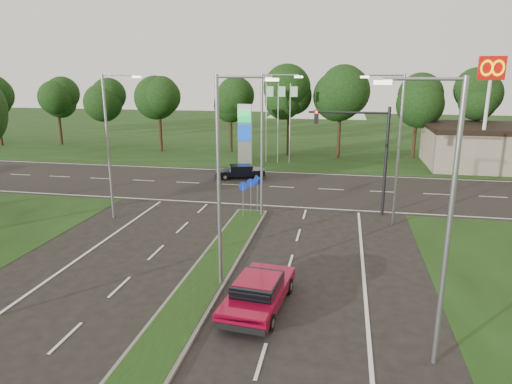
# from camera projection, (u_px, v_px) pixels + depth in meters

# --- Properties ---
(ground) EXTENTS (160.00, 160.00, 0.00)m
(ground) POSITION_uv_depth(u_px,v_px,m) (147.00, 367.00, 14.48)
(ground) COLOR black
(ground) RESTS_ON ground
(verge_far) EXTENTS (160.00, 50.00, 0.02)m
(verge_far) POSITION_uv_depth(u_px,v_px,m) (304.00, 136.00, 66.68)
(verge_far) COLOR black
(verge_far) RESTS_ON ground
(cross_road) EXTENTS (160.00, 12.00, 0.02)m
(cross_road) POSITION_uv_depth(u_px,v_px,m) (269.00, 187.00, 37.26)
(cross_road) COLOR black
(cross_road) RESTS_ON ground
(median_kerb) EXTENTS (2.00, 26.00, 0.12)m
(median_kerb) POSITION_uv_depth(u_px,v_px,m) (188.00, 305.00, 18.26)
(median_kerb) COLOR slate
(median_kerb) RESTS_ON ground
(streetlight_median_near) EXTENTS (2.53, 0.22, 9.00)m
(streetlight_median_near) POSITION_uv_depth(u_px,v_px,m) (223.00, 173.00, 18.69)
(streetlight_median_near) COLOR gray
(streetlight_median_near) RESTS_ON ground
(streetlight_median_far) EXTENTS (2.53, 0.22, 9.00)m
(streetlight_median_far) POSITION_uv_depth(u_px,v_px,m) (265.00, 139.00, 28.19)
(streetlight_median_far) COLOR gray
(streetlight_median_far) RESTS_ON ground
(streetlight_left_far) EXTENTS (2.53, 0.22, 9.00)m
(streetlight_left_far) POSITION_uv_depth(u_px,v_px,m) (110.00, 139.00, 28.00)
(streetlight_left_far) COLOR gray
(streetlight_left_far) RESTS_ON ground
(streetlight_right_far) EXTENTS (2.53, 0.22, 9.00)m
(streetlight_right_far) POSITION_uv_depth(u_px,v_px,m) (396.00, 142.00, 26.75)
(streetlight_right_far) COLOR gray
(streetlight_right_far) RESTS_ON ground
(streetlight_right_near) EXTENTS (2.53, 0.22, 9.00)m
(streetlight_right_near) POSITION_uv_depth(u_px,v_px,m) (444.00, 212.00, 13.46)
(streetlight_right_near) COLOR gray
(streetlight_right_near) RESTS_ON ground
(traffic_signal) EXTENTS (5.10, 0.42, 7.00)m
(traffic_signal) POSITION_uv_depth(u_px,v_px,m) (366.00, 144.00, 29.05)
(traffic_signal) COLOR black
(traffic_signal) RESTS_ON ground
(median_signs) EXTENTS (1.16, 1.76, 2.38)m
(median_signs) POSITION_uv_depth(u_px,v_px,m) (251.00, 189.00, 29.61)
(median_signs) COLOR gray
(median_signs) RESTS_ON ground
(gas_pylon) EXTENTS (5.80, 1.26, 8.00)m
(gas_pylon) POSITION_uv_depth(u_px,v_px,m) (247.00, 132.00, 45.73)
(gas_pylon) COLOR silver
(gas_pylon) RESTS_ON ground
(mcdonalds_sign) EXTENTS (2.20, 0.47, 10.40)m
(mcdonalds_sign) POSITION_uv_depth(u_px,v_px,m) (490.00, 85.00, 39.48)
(mcdonalds_sign) COLOR silver
(mcdonalds_sign) RESTS_ON ground
(treeline_far) EXTENTS (6.00, 6.00, 9.90)m
(treeline_far) POSITION_uv_depth(u_px,v_px,m) (294.00, 93.00, 50.62)
(treeline_far) COLOR black
(treeline_far) RESTS_ON ground
(red_sedan) EXTENTS (2.42, 4.94, 1.31)m
(red_sedan) POSITION_uv_depth(u_px,v_px,m) (258.00, 292.00, 17.95)
(red_sedan) COLOR maroon
(red_sedan) RESTS_ON ground
(navy_sedan) EXTENTS (4.56, 2.97, 1.16)m
(navy_sedan) POSITION_uv_depth(u_px,v_px,m) (240.00, 171.00, 40.10)
(navy_sedan) COLOR black
(navy_sedan) RESTS_ON ground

